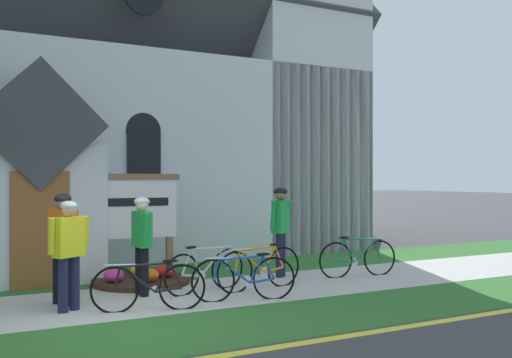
{
  "coord_description": "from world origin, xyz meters",
  "views": [
    {
      "loc": [
        -1.69,
        -7.42,
        1.94
      ],
      "look_at": [
        3.69,
        3.13,
        1.96
      ],
      "focal_mm": 38.83,
      "sensor_mm": 36.0,
      "label": 1
    }
  ],
  "objects_px": {
    "bicycle_orange": "(358,258)",
    "cyclist_in_orange_jersey": "(69,247)",
    "roadside_conifer": "(304,109)",
    "bicycle_blue": "(260,268)",
    "cyclist_in_yellow_jersey": "(281,224)",
    "bicycle_yellow": "(205,270)",
    "cyclist_in_blue_jersey": "(142,238)",
    "bicycle_white": "(149,287)",
    "cyclist_in_green_jersey": "(63,239)",
    "church_sign": "(134,210)",
    "bicycle_silver": "(244,278)"
  },
  "relations": [
    {
      "from": "bicycle_white",
      "to": "bicycle_silver",
      "type": "height_order",
      "value": "bicycle_silver"
    },
    {
      "from": "bicycle_orange",
      "to": "cyclist_in_blue_jersey",
      "type": "xyz_separation_m",
      "value": [
        -4.36,
        0.17,
        0.59
      ]
    },
    {
      "from": "bicycle_white",
      "to": "bicycle_yellow",
      "type": "height_order",
      "value": "bicycle_yellow"
    },
    {
      "from": "cyclist_in_orange_jersey",
      "to": "church_sign",
      "type": "bearing_deg",
      "value": 55.15
    },
    {
      "from": "roadside_conifer",
      "to": "bicycle_yellow",
      "type": "bearing_deg",
      "value": -130.43
    },
    {
      "from": "bicycle_white",
      "to": "bicycle_blue",
      "type": "distance_m",
      "value": 2.32
    },
    {
      "from": "cyclist_in_blue_jersey",
      "to": "bicycle_white",
      "type": "bearing_deg",
      "value": -99.94
    },
    {
      "from": "bicycle_blue",
      "to": "roadside_conifer",
      "type": "xyz_separation_m",
      "value": [
        6.51,
        8.99,
        4.21
      ]
    },
    {
      "from": "cyclist_in_green_jersey",
      "to": "bicycle_orange",
      "type": "bearing_deg",
      "value": -0.58
    },
    {
      "from": "bicycle_orange",
      "to": "cyclist_in_green_jersey",
      "type": "distance_m",
      "value": 5.67
    },
    {
      "from": "bicycle_blue",
      "to": "cyclist_in_green_jersey",
      "type": "relative_size",
      "value": 1.03
    },
    {
      "from": "church_sign",
      "to": "cyclist_in_blue_jersey",
      "type": "height_order",
      "value": "church_sign"
    },
    {
      "from": "cyclist_in_green_jersey",
      "to": "cyclist_in_blue_jersey",
      "type": "relative_size",
      "value": 1.05
    },
    {
      "from": "bicycle_orange",
      "to": "bicycle_silver",
      "type": "relative_size",
      "value": 1.04
    },
    {
      "from": "church_sign",
      "to": "bicycle_yellow",
      "type": "distance_m",
      "value": 2.19
    },
    {
      "from": "cyclist_in_green_jersey",
      "to": "bicycle_silver",
      "type": "bearing_deg",
      "value": -21.07
    },
    {
      "from": "bicycle_yellow",
      "to": "bicycle_blue",
      "type": "bearing_deg",
      "value": -13.74
    },
    {
      "from": "church_sign",
      "to": "bicycle_yellow",
      "type": "relative_size",
      "value": 1.24
    },
    {
      "from": "cyclist_in_yellow_jersey",
      "to": "bicycle_white",
      "type": "bearing_deg",
      "value": -152.76
    },
    {
      "from": "cyclist_in_green_jersey",
      "to": "cyclist_in_yellow_jersey",
      "type": "bearing_deg",
      "value": 8.13
    },
    {
      "from": "cyclist_in_green_jersey",
      "to": "church_sign",
      "type": "bearing_deg",
      "value": 47.72
    },
    {
      "from": "cyclist_in_blue_jersey",
      "to": "roadside_conifer",
      "type": "xyz_separation_m",
      "value": [
        8.52,
        8.57,
        3.63
      ]
    },
    {
      "from": "bicycle_white",
      "to": "bicycle_blue",
      "type": "height_order",
      "value": "bicycle_blue"
    },
    {
      "from": "bicycle_white",
      "to": "cyclist_in_orange_jersey",
      "type": "bearing_deg",
      "value": 154.09
    },
    {
      "from": "roadside_conifer",
      "to": "bicycle_blue",
      "type": "bearing_deg",
      "value": -125.9
    },
    {
      "from": "cyclist_in_green_jersey",
      "to": "cyclist_in_orange_jersey",
      "type": "bearing_deg",
      "value": -88.13
    },
    {
      "from": "bicycle_white",
      "to": "bicycle_blue",
      "type": "bearing_deg",
      "value": 17.61
    },
    {
      "from": "bicycle_orange",
      "to": "cyclist_in_orange_jersey",
      "type": "xyz_separation_m",
      "value": [
        -5.62,
        -0.44,
        0.57
      ]
    },
    {
      "from": "bicycle_white",
      "to": "cyclist_in_orange_jersey",
      "type": "distance_m",
      "value": 1.32
    },
    {
      "from": "bicycle_white",
      "to": "bicycle_orange",
      "type": "bearing_deg",
      "value": 11.91
    },
    {
      "from": "cyclist_in_blue_jersey",
      "to": "roadside_conifer",
      "type": "relative_size",
      "value": 0.23
    },
    {
      "from": "cyclist_in_orange_jersey",
      "to": "cyclist_in_green_jersey",
      "type": "distance_m",
      "value": 0.51
    },
    {
      "from": "bicycle_yellow",
      "to": "church_sign",
      "type": "bearing_deg",
      "value": 113.44
    },
    {
      "from": "bicycle_orange",
      "to": "cyclist_in_green_jersey",
      "type": "height_order",
      "value": "cyclist_in_green_jersey"
    },
    {
      "from": "church_sign",
      "to": "cyclist_in_orange_jersey",
      "type": "height_order",
      "value": "church_sign"
    },
    {
      "from": "cyclist_in_blue_jersey",
      "to": "cyclist_in_green_jersey",
      "type": "bearing_deg",
      "value": -175.09
    },
    {
      "from": "cyclist_in_orange_jersey",
      "to": "cyclist_in_green_jersey",
      "type": "relative_size",
      "value": 0.94
    },
    {
      "from": "bicycle_orange",
      "to": "roadside_conifer",
      "type": "bearing_deg",
      "value": 64.49
    },
    {
      "from": "church_sign",
      "to": "cyclist_in_blue_jersey",
      "type": "relative_size",
      "value": 1.25
    },
    {
      "from": "church_sign",
      "to": "bicycle_yellow",
      "type": "height_order",
      "value": "church_sign"
    },
    {
      "from": "bicycle_blue",
      "to": "cyclist_in_yellow_jersey",
      "type": "xyz_separation_m",
      "value": [
        0.94,
        0.92,
        0.69
      ]
    },
    {
      "from": "church_sign",
      "to": "cyclist_in_green_jersey",
      "type": "height_order",
      "value": "church_sign"
    },
    {
      "from": "bicycle_white",
      "to": "cyclist_in_green_jersey",
      "type": "relative_size",
      "value": 0.94
    },
    {
      "from": "church_sign",
      "to": "cyclist_in_blue_jersey",
      "type": "xyz_separation_m",
      "value": [
        -0.28,
        -1.61,
        -0.38
      ]
    },
    {
      "from": "bicycle_yellow",
      "to": "cyclist_in_blue_jersey",
      "type": "height_order",
      "value": "cyclist_in_blue_jersey"
    },
    {
      "from": "church_sign",
      "to": "cyclist_in_yellow_jersey",
      "type": "distance_m",
      "value": 2.91
    },
    {
      "from": "bicycle_white",
      "to": "cyclist_in_blue_jersey",
      "type": "bearing_deg",
      "value": 80.06
    },
    {
      "from": "church_sign",
      "to": "cyclist_in_orange_jersey",
      "type": "bearing_deg",
      "value": -124.85
    },
    {
      "from": "bicycle_blue",
      "to": "cyclist_in_blue_jersey",
      "type": "bearing_deg",
      "value": 168.08
    },
    {
      "from": "bicycle_white",
      "to": "cyclist_in_blue_jersey",
      "type": "distance_m",
      "value": 1.3
    }
  ]
}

